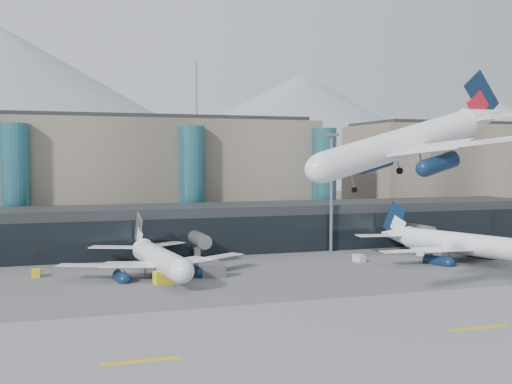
{
  "coord_description": "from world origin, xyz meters",
  "views": [
    {
      "loc": [
        -28.76,
        -78.18,
        20.19
      ],
      "look_at": [
        7.58,
        32.0,
        14.11
      ],
      "focal_mm": 45.0,
      "sensor_mm": 36.0,
      "label": 1
    }
  ],
  "objects_px": {
    "veh_g": "(359,258)",
    "veh_h": "(166,277)",
    "hero_jet": "(419,133)",
    "veh_c": "(214,271)",
    "veh_b": "(36,273)",
    "jet_parked_mid": "(155,250)",
    "lightmast_mid": "(331,185)",
    "jet_parked_right": "(445,236)",
    "veh_d": "(423,251)"
  },
  "relations": [
    {
      "from": "veh_g",
      "to": "veh_h",
      "type": "height_order",
      "value": "veh_h"
    },
    {
      "from": "hero_jet",
      "to": "veh_c",
      "type": "relative_size",
      "value": 8.49
    },
    {
      "from": "veh_b",
      "to": "veh_c",
      "type": "height_order",
      "value": "veh_c"
    },
    {
      "from": "veh_h",
      "to": "veh_g",
      "type": "bearing_deg",
      "value": 4.02
    },
    {
      "from": "veh_b",
      "to": "jet_parked_mid",
      "type": "bearing_deg",
      "value": -97.66
    },
    {
      "from": "lightmast_mid",
      "to": "veh_g",
      "type": "relative_size",
      "value": 10.38
    },
    {
      "from": "jet_parked_right",
      "to": "veh_c",
      "type": "bearing_deg",
      "value": 76.86
    },
    {
      "from": "jet_parked_mid",
      "to": "veh_b",
      "type": "bearing_deg",
      "value": 72.88
    },
    {
      "from": "veh_d",
      "to": "jet_parked_mid",
      "type": "bearing_deg",
      "value": 149.37
    },
    {
      "from": "veh_c",
      "to": "veh_d",
      "type": "height_order",
      "value": "veh_c"
    },
    {
      "from": "jet_parked_right",
      "to": "veh_h",
      "type": "distance_m",
      "value": 58.82
    },
    {
      "from": "hero_jet",
      "to": "jet_parked_mid",
      "type": "bearing_deg",
      "value": 119.97
    },
    {
      "from": "veh_d",
      "to": "veh_g",
      "type": "height_order",
      "value": "veh_d"
    },
    {
      "from": "lightmast_mid",
      "to": "veh_b",
      "type": "height_order",
      "value": "lightmast_mid"
    },
    {
      "from": "jet_parked_mid",
      "to": "veh_c",
      "type": "bearing_deg",
      "value": -127.8
    },
    {
      "from": "hero_jet",
      "to": "jet_parked_mid",
      "type": "height_order",
      "value": "hero_jet"
    },
    {
      "from": "veh_c",
      "to": "veh_g",
      "type": "distance_m",
      "value": 31.75
    },
    {
      "from": "lightmast_mid",
      "to": "veh_c",
      "type": "xyz_separation_m",
      "value": [
        -31.78,
        -21.32,
        -13.31
      ]
    },
    {
      "from": "jet_parked_mid",
      "to": "veh_c",
      "type": "relative_size",
      "value": 8.69
    },
    {
      "from": "lightmast_mid",
      "to": "veh_b",
      "type": "xyz_separation_m",
      "value": [
        -60.46,
        -11.54,
        -13.77
      ]
    },
    {
      "from": "veh_b",
      "to": "veh_c",
      "type": "distance_m",
      "value": 30.31
    },
    {
      "from": "hero_jet",
      "to": "jet_parked_right",
      "type": "height_order",
      "value": "hero_jet"
    },
    {
      "from": "veh_b",
      "to": "veh_g",
      "type": "bearing_deg",
      "value": -88.87
    },
    {
      "from": "lightmast_mid",
      "to": "veh_c",
      "type": "height_order",
      "value": "lightmast_mid"
    },
    {
      "from": "veh_c",
      "to": "veh_d",
      "type": "distance_m",
      "value": 49.23
    },
    {
      "from": "lightmast_mid",
      "to": "veh_g",
      "type": "distance_m",
      "value": 19.99
    },
    {
      "from": "veh_d",
      "to": "jet_parked_right",
      "type": "bearing_deg",
      "value": -112.16
    },
    {
      "from": "veh_c",
      "to": "veh_h",
      "type": "distance_m",
      "value": 9.22
    },
    {
      "from": "jet_parked_right",
      "to": "veh_b",
      "type": "relative_size",
      "value": 16.87
    },
    {
      "from": "veh_b",
      "to": "veh_d",
      "type": "xyz_separation_m",
      "value": [
        76.72,
        1.01,
        0.25
      ]
    },
    {
      "from": "jet_parked_mid",
      "to": "veh_h",
      "type": "height_order",
      "value": "jet_parked_mid"
    },
    {
      "from": "hero_jet",
      "to": "veh_h",
      "type": "xyz_separation_m",
      "value": [
        -28.45,
        28.55,
        -22.51
      ]
    },
    {
      "from": "lightmast_mid",
      "to": "veh_g",
      "type": "xyz_separation_m",
      "value": [
        -0.77,
        -14.54,
        -13.7
      ]
    },
    {
      "from": "lightmast_mid",
      "to": "jet_parked_right",
      "type": "xyz_separation_m",
      "value": [
        17.64,
        -16.27,
        -9.79
      ]
    },
    {
      "from": "jet_parked_mid",
      "to": "veh_d",
      "type": "height_order",
      "value": "jet_parked_mid"
    },
    {
      "from": "veh_b",
      "to": "jet_parked_right",
      "type": "bearing_deg",
      "value": -89.46
    },
    {
      "from": "veh_b",
      "to": "veh_d",
      "type": "height_order",
      "value": "veh_d"
    },
    {
      "from": "jet_parked_mid",
      "to": "veh_g",
      "type": "height_order",
      "value": "jet_parked_mid"
    },
    {
      "from": "veh_b",
      "to": "veh_h",
      "type": "xyz_separation_m",
      "value": [
        19.94,
        -12.7,
        0.38
      ]
    },
    {
      "from": "veh_d",
      "to": "veh_g",
      "type": "xyz_separation_m",
      "value": [
        -17.02,
        -4.01,
        -0.18
      ]
    },
    {
      "from": "jet_parked_mid",
      "to": "veh_d",
      "type": "xyz_separation_m",
      "value": [
        57.08,
        5.07,
        -3.34
      ]
    },
    {
      "from": "hero_jet",
      "to": "veh_g",
      "type": "xyz_separation_m",
      "value": [
        11.31,
        38.25,
        -22.82
      ]
    },
    {
      "from": "veh_c",
      "to": "jet_parked_mid",
      "type": "bearing_deg",
      "value": 155.29
    },
    {
      "from": "jet_parked_right",
      "to": "veh_g",
      "type": "height_order",
      "value": "jet_parked_right"
    },
    {
      "from": "lightmast_mid",
      "to": "veh_g",
      "type": "bearing_deg",
      "value": -93.02
    },
    {
      "from": "jet_parked_right",
      "to": "veh_c",
      "type": "distance_m",
      "value": 49.8
    },
    {
      "from": "jet_parked_mid",
      "to": "jet_parked_right",
      "type": "height_order",
      "value": "jet_parked_right"
    },
    {
      "from": "jet_parked_mid",
      "to": "jet_parked_right",
      "type": "bearing_deg",
      "value": -96.12
    },
    {
      "from": "jet_parked_mid",
      "to": "veh_c",
      "type": "distance_m",
      "value": 11.15
    },
    {
      "from": "hero_jet",
      "to": "jet_parked_right",
      "type": "relative_size",
      "value": 0.89
    }
  ]
}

